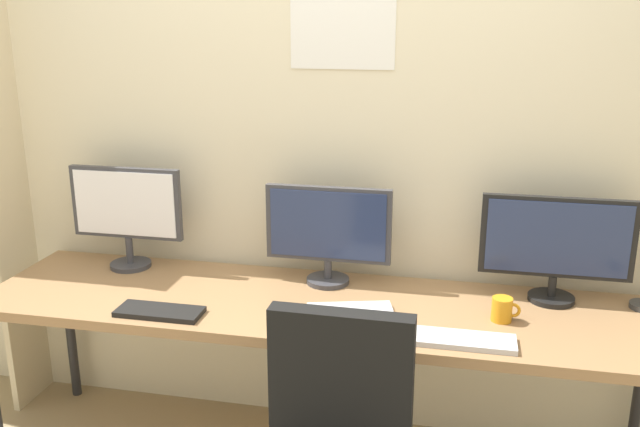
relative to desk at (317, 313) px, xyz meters
The scene contains 10 objects.
wall_back 0.74m from the desk, 90.00° to the left, with size 5.09×0.11×2.60m.
desk is the anchor object (origin of this frame).
monitor_left 0.97m from the desk, 166.73° to the left, with size 0.50×0.18×0.45m.
monitor_center 0.35m from the desk, 90.00° to the left, with size 0.52×0.18×0.41m.
monitor_right 0.97m from the desk, 13.27° to the left, with size 0.58×0.18×0.42m.
keyboard_left 0.61m from the desk, 157.67° to the right, with size 0.33×0.13×0.02m, color black.
keyboard_right 0.61m from the desk, 22.33° to the right, with size 0.37×0.13×0.02m, color silver.
mouse_right_side 0.22m from the desk, 105.55° to the right, with size 0.06×0.10×0.03m, color silver.
laptop_closed 0.21m from the desk, 38.87° to the right, with size 0.32×0.22×0.02m, color silver.
coffee_mug 0.71m from the desk, ahead, with size 0.11×0.08×0.09m.
Camera 1 is at (0.53, -1.83, 1.84)m, focal length 38.61 mm.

